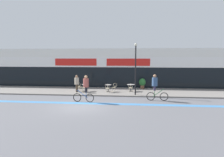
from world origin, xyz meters
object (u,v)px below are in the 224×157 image
object	(u,v)px
cafe_chair_2_near	(131,87)
cyclist_1	(155,85)
cafe_chair_0_side	(80,86)
pedestrian_near_end	(77,82)
lamp_post	(136,65)
bistro_table_1	(108,87)
cafe_chair_1_side	(114,87)
cafe_chair_0_near	(84,87)
planter_pot	(142,83)
bistro_table_2	(131,86)
cyclist_0	(85,86)
bistro_table_0	(85,86)
cafe_chair_1_near	(107,88)

from	to	relation	value
cafe_chair_2_near	cyclist_1	xyz separation A→B (m)	(2.19, -3.54, 0.68)
cafe_chair_0_side	pedestrian_near_end	distance (m)	0.82
cafe_chair_2_near	lamp_post	xyz separation A→B (m)	(0.48, -1.51, 2.33)
cafe_chair_2_near	lamp_post	bearing A→B (deg)	-163.72
bistro_table_1	cafe_chair_1_side	bearing A→B (deg)	0.67
cafe_chair_2_near	cyclist_1	size ratio (longest dim) A/B	0.40
pedestrian_near_end	cafe_chair_0_near	bearing A→B (deg)	-171.79
cafe_chair_0_near	cafe_chair_0_side	bearing A→B (deg)	37.26
planter_pot	bistro_table_2	bearing A→B (deg)	-123.45
bistro_table_2	cyclist_0	world-z (taller)	cyclist_0
bistro_table_0	pedestrian_near_end	xyz separation A→B (m)	(-0.75, -0.61, 0.50)
cafe_chair_2_near	pedestrian_near_end	size ratio (longest dim) A/B	0.52
cafe_chair_1_side	cyclist_1	size ratio (longest dim) A/B	0.40
cafe_chair_0_side	planter_pot	world-z (taller)	planter_pot
bistro_table_2	pedestrian_near_end	world-z (taller)	pedestrian_near_end
cafe_chair_0_near	cyclist_1	bearing A→B (deg)	-121.21
cyclist_0	cyclist_1	bearing A→B (deg)	-161.88
cafe_chair_1_side	pedestrian_near_end	size ratio (longest dim) A/B	0.52
cafe_chair_0_near	cafe_chair_2_near	world-z (taller)	same
bistro_table_1	cyclist_0	bearing A→B (deg)	-104.53
bistro_table_0	planter_pot	distance (m)	6.51
bistro_table_0	cyclist_0	bearing A→B (deg)	-76.53
cafe_chair_0_near	planter_pot	size ratio (longest dim) A/B	0.76
bistro_table_1	cafe_chair_1_near	distance (m)	0.63
pedestrian_near_end	cafe_chair_1_side	bearing A→B (deg)	-161.71
cyclist_1	bistro_table_0	bearing A→B (deg)	154.83
planter_pot	cyclist_0	world-z (taller)	cyclist_0
cafe_chair_2_near	pedestrian_near_end	xyz separation A→B (m)	(-5.54, -0.51, 0.52)
lamp_post	bistro_table_0	bearing A→B (deg)	162.98
bistro_table_0	bistro_table_2	bearing A→B (deg)	6.24
cafe_chair_0_near	cafe_chair_2_near	size ratio (longest dim) A/B	1.00
cafe_chair_0_near	cafe_chair_2_near	bearing A→B (deg)	-91.57
bistro_table_0	cafe_chair_0_side	world-z (taller)	cafe_chair_0_side
bistro_table_0	cafe_chair_0_side	bearing A→B (deg)	179.19
cafe_chair_1_near	cafe_chair_2_near	bearing A→B (deg)	-81.48
cafe_chair_1_side	cafe_chair_2_near	distance (m)	1.72
bistro_table_2	cyclist_0	size ratio (longest dim) A/B	0.35
bistro_table_1	cyclist_1	xyz separation A→B (m)	(4.53, -3.62, 0.68)
cafe_chair_1_side	planter_pot	xyz separation A→B (m)	(2.97, 2.44, 0.15)
bistro_table_2	planter_pot	bearing A→B (deg)	56.55
cafe_chair_2_near	lamp_post	world-z (taller)	lamp_post
cafe_chair_0_near	lamp_post	xyz separation A→B (m)	(5.26, -0.99, 2.33)
planter_pot	cafe_chair_0_side	bearing A→B (deg)	-160.08
planter_pot	cyclist_1	bearing A→B (deg)	-81.24
bistro_table_2	planter_pot	world-z (taller)	planter_pot
bistro_table_2	bistro_table_0	bearing A→B (deg)	-173.76
cafe_chair_0_near	cafe_chair_1_side	distance (m)	3.12
cafe_chair_0_near	cyclist_0	size ratio (longest dim) A/B	0.40
cafe_chair_0_near	cafe_chair_1_near	xyz separation A→B (m)	(2.44, -0.02, 0.00)
cyclist_0	cyclist_1	xyz separation A→B (m)	(5.80, 1.28, 0.01)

